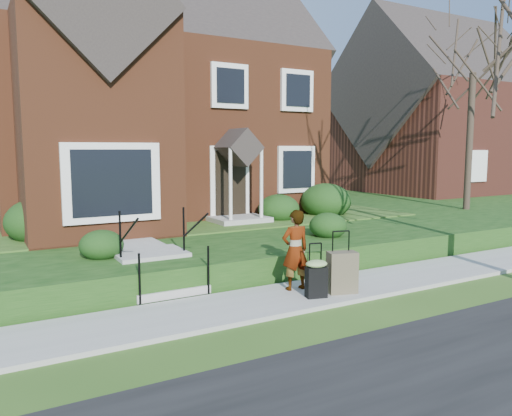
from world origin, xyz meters
TOP-DOWN VIEW (x-y plane):
  - ground at (0.00, 0.00)m, footprint 120.00×120.00m
  - sidewalk at (0.00, 0.00)m, footprint 60.00×1.60m
  - terrace at (4.00, 10.90)m, footprint 44.00×20.00m
  - walkway at (-2.50, 5.00)m, footprint 1.20×6.00m
  - main_house at (-0.21, 9.61)m, footprint 10.40×10.20m
  - neighbour_house at (16.00, 11.00)m, footprint 9.40×8.00m
  - front_steps at (-2.50, 1.84)m, footprint 1.40×2.02m
  - foundation_shrubs at (0.48, 5.08)m, footprint 10.34×4.54m
  - woman at (-0.30, 0.28)m, footprint 0.58×0.40m
  - suitcase_black at (-0.26, -0.34)m, footprint 0.48×0.43m
  - suitcase_olive at (0.35, -0.34)m, footprint 0.60×0.45m
  - tree_gap at (9.86, 4.26)m, footprint 5.26×5.26m

SIDE VIEW (x-z plane):
  - ground at x=0.00m, z-range 0.00..0.00m
  - sidewalk at x=0.00m, z-range 0.00..0.08m
  - terrace at x=4.00m, z-range 0.00..0.60m
  - suitcase_black at x=-0.26m, z-range -0.03..0.97m
  - suitcase_olive at x=0.35m, z-range -0.11..1.05m
  - front_steps at x=-2.50m, z-range -0.28..1.22m
  - walkway at x=-2.50m, z-range 0.60..0.66m
  - woman at x=-0.30m, z-range 0.08..1.62m
  - foundation_shrubs at x=0.48m, z-range 0.52..1.69m
  - neighbour_house at x=16.00m, z-range 0.65..9.85m
  - main_house at x=-0.21m, z-range 0.56..9.96m
  - tree_gap at x=9.86m, z-range 2.10..9.60m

